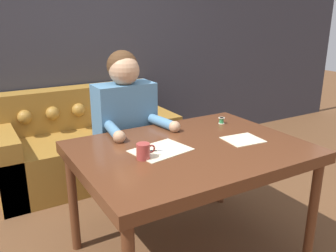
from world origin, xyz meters
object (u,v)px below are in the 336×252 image
at_px(dining_table, 190,157).
at_px(mug, 144,151).
at_px(couch, 85,146).
at_px(thread_spool, 221,121).
at_px(scissors, 153,151).
at_px(person, 126,135).

height_order(dining_table, mug, mug).
relative_size(couch, thread_spool, 36.62).
bearing_deg(thread_spool, mug, -158.97).
distance_m(couch, scissors, 1.57).
height_order(person, mug, person).
distance_m(person, thread_spool, 0.71).
bearing_deg(person, couch, 93.20).
bearing_deg(scissors, couch, 88.20).
bearing_deg(couch, dining_table, -82.96).
height_order(dining_table, person, person).
relative_size(scissors, thread_spool, 4.23).
bearing_deg(dining_table, couch, 97.04).
distance_m(couch, thread_spool, 1.50).
distance_m(scissors, mug, 0.13).
height_order(couch, person, person).
relative_size(dining_table, person, 1.06).
bearing_deg(scissors, mug, -143.45).
height_order(mug, thread_spool, mug).
bearing_deg(person, dining_table, -77.81).
xyz_separation_m(dining_table, mug, (-0.33, -0.03, 0.12)).
xyz_separation_m(dining_table, scissors, (-0.24, 0.04, 0.07)).
relative_size(dining_table, scissors, 7.19).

